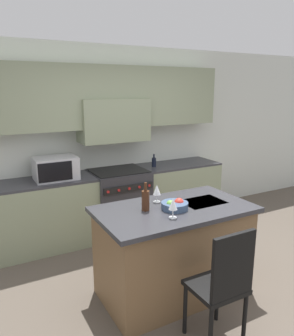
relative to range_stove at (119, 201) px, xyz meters
The scene contains 12 objects.
ground_plane 1.88m from the range_stove, 90.00° to the right, with size 10.00×10.00×0.00m, color brown.
back_cabinetry 1.15m from the range_stove, 90.00° to the left, with size 10.00×0.46×2.70m.
back_counter 0.02m from the range_stove, 90.00° to the left, with size 3.36×0.62×0.93m.
range_stove is the anchor object (origin of this frame).
microwave 1.07m from the range_stove, behind, with size 0.54×0.41×0.30m.
kitchen_island 1.65m from the range_stove, 94.03° to the right, with size 1.55×0.88×0.94m.
island_chair 2.46m from the range_stove, 94.12° to the right, with size 0.42×0.40×1.04m.
wine_bottle 1.73m from the range_stove, 104.45° to the right, with size 0.08×0.08×0.28m.
wine_glass_near 1.98m from the range_stove, 98.57° to the right, with size 0.08×0.08×0.19m.
wine_glass_far 1.56m from the range_stove, 97.71° to the right, with size 0.08×0.08×0.19m.
fruit_bowl 1.77m from the range_stove, 94.82° to the right, with size 0.26×0.26×0.11m.
oil_bottle_on_counter 0.80m from the range_stove, ahead, with size 0.07×0.07×0.19m.
Camera 1 is at (-1.82, -2.38, 2.08)m, focal length 35.00 mm.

